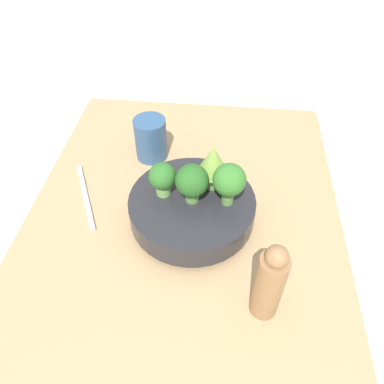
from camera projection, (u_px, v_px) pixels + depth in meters
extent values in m
plane|color=beige|center=(183.00, 229.00, 0.78)|extent=(6.00, 6.00, 0.00)
cube|color=tan|center=(183.00, 224.00, 0.77)|extent=(0.85, 0.64, 0.03)
cylinder|color=#28282D|center=(192.00, 218.00, 0.75)|extent=(0.11, 0.11, 0.01)
cylinder|color=#28282D|center=(192.00, 208.00, 0.73)|extent=(0.25, 0.25, 0.05)
cylinder|color=#7AB256|center=(163.00, 188.00, 0.72)|extent=(0.03, 0.03, 0.03)
sphere|color=#2D6B28|center=(162.00, 176.00, 0.70)|extent=(0.05, 0.05, 0.05)
cylinder|color=#7AB256|center=(212.00, 179.00, 0.73)|extent=(0.03, 0.03, 0.04)
cone|color=#84AD47|center=(213.00, 160.00, 0.69)|extent=(0.06, 0.06, 0.06)
cylinder|color=#609347|center=(228.00, 196.00, 0.70)|extent=(0.02, 0.02, 0.04)
sphere|color=#387A2D|center=(229.00, 181.00, 0.67)|extent=(0.06, 0.06, 0.06)
cylinder|color=#609347|center=(192.00, 194.00, 0.71)|extent=(0.03, 0.03, 0.03)
sphere|color=#286023|center=(192.00, 180.00, 0.68)|extent=(0.06, 0.06, 0.06)
cylinder|color=#33567F|center=(151.00, 139.00, 0.87)|extent=(0.07, 0.07, 0.10)
cylinder|color=#997047|center=(269.00, 286.00, 0.58)|extent=(0.05, 0.05, 0.14)
sphere|color=#997047|center=(277.00, 257.00, 0.52)|extent=(0.03, 0.03, 0.03)
cube|color=#B2B2B7|center=(86.00, 196.00, 0.80)|extent=(0.18, 0.09, 0.01)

